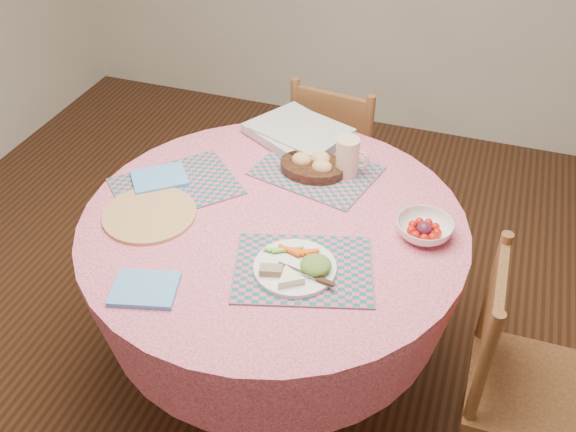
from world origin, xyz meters
name	(u,v)px	position (x,y,z in m)	size (l,w,h in m)	color
ground	(276,369)	(0.00, 0.00, 0.00)	(4.00, 4.00, 0.00)	#331C0F
dining_table	(274,265)	(0.00, 0.00, 0.56)	(1.24, 1.24, 0.75)	pink
chair_right	(517,378)	(0.82, -0.12, 0.44)	(0.38, 0.40, 0.85)	brown
chair_back	(339,159)	(0.00, 0.85, 0.45)	(0.45, 0.43, 0.86)	brown
placemat_front	(303,269)	(0.16, -0.19, 0.75)	(0.40, 0.30, 0.01)	#116452
placemat_left	(176,186)	(-0.38, 0.06, 0.75)	(0.40, 0.30, 0.01)	#116452
placemat_back	(316,171)	(0.05, 0.31, 0.75)	(0.40, 0.30, 0.01)	#116452
wicker_trivet	(150,214)	(-0.38, -0.11, 0.76)	(0.30, 0.30, 0.01)	#AA6F4A
napkin_near	(145,289)	(-0.23, -0.41, 0.76)	(0.18, 0.14, 0.01)	#579AE1
napkin_far	(159,178)	(-0.44, 0.07, 0.76)	(0.18, 0.14, 0.01)	#579AE1
dinner_plate	(297,267)	(0.15, -0.21, 0.77)	(0.24, 0.25, 0.05)	white
bread_bowl	(313,165)	(0.04, 0.29, 0.78)	(0.23, 0.23, 0.08)	black
latte_mug	(348,157)	(0.16, 0.32, 0.82)	(0.12, 0.08, 0.14)	beige
fruit_bowl	(424,229)	(0.46, 0.08, 0.78)	(0.20, 0.20, 0.05)	white
newspaper_stack	(298,132)	(-0.08, 0.49, 0.78)	(0.43, 0.40, 0.04)	silver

